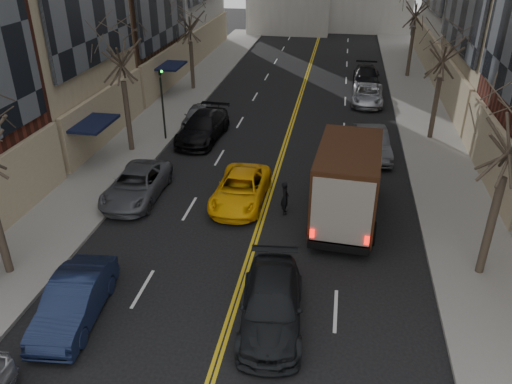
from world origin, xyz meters
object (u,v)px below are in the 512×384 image
(observer_sedan, at_px, (271,305))
(taxi, at_px, (241,189))
(ups_truck, at_px, (348,182))
(pedestrian, at_px, (285,198))

(observer_sedan, height_order, taxi, observer_sedan)
(ups_truck, xyz_separation_m, taxi, (-4.93, 0.72, -1.17))
(taxi, height_order, pedestrian, pedestrian)
(ups_truck, bearing_deg, pedestrian, -176.40)
(observer_sedan, bearing_deg, taxi, 103.08)
(ups_truck, bearing_deg, taxi, 175.55)
(ups_truck, distance_m, pedestrian, 2.93)
(ups_truck, height_order, taxi, ups_truck)
(taxi, bearing_deg, observer_sedan, -71.03)
(observer_sedan, bearing_deg, pedestrian, 88.13)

